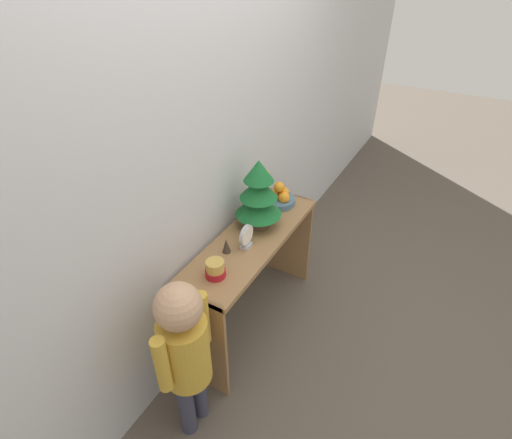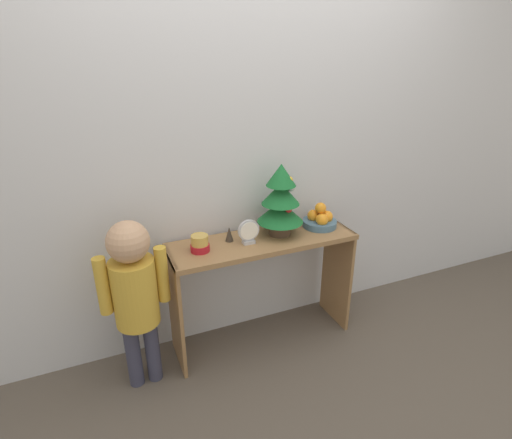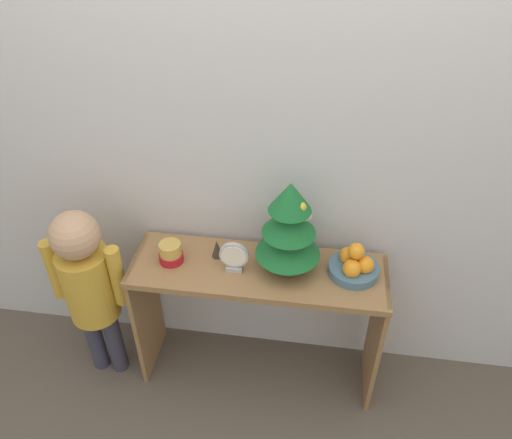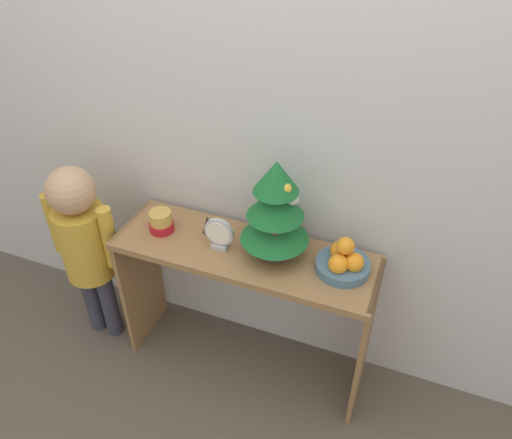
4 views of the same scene
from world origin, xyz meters
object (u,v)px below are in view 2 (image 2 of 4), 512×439
at_px(mini_tree, 281,200).
at_px(child_figure, 134,288).
at_px(singing_bowl, 200,244).
at_px(figurine, 229,234).
at_px(desk_clock, 249,232).
at_px(fruit_bowl, 320,220).

height_order(mini_tree, child_figure, mini_tree).
relative_size(singing_bowl, figurine, 1.21).
height_order(mini_tree, desk_clock, mini_tree).
bearing_deg(fruit_bowl, mini_tree, -179.38).
bearing_deg(mini_tree, desk_clock, -168.11).
bearing_deg(figurine, child_figure, -166.52).
relative_size(fruit_bowl, singing_bowl, 2.02).
xyz_separation_m(mini_tree, desk_clock, (-0.22, -0.05, -0.15)).
bearing_deg(figurine, singing_bowl, -163.10).
bearing_deg(fruit_bowl, desk_clock, -174.36).
height_order(singing_bowl, desk_clock, desk_clock).
bearing_deg(desk_clock, fruit_bowl, 5.64).
distance_m(singing_bowl, desk_clock, 0.28).
relative_size(figurine, child_figure, 0.09).
relative_size(mini_tree, figurine, 4.97).
xyz_separation_m(desk_clock, child_figure, (-0.65, -0.06, -0.17)).
xyz_separation_m(fruit_bowl, desk_clock, (-0.49, -0.05, 0.02)).
xyz_separation_m(figurine, child_figure, (-0.56, -0.13, -0.14)).
distance_m(desk_clock, figurine, 0.12).
xyz_separation_m(mini_tree, figurine, (-0.31, 0.03, -0.17)).
relative_size(fruit_bowl, figurine, 2.43).
bearing_deg(child_figure, singing_bowl, 11.70).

